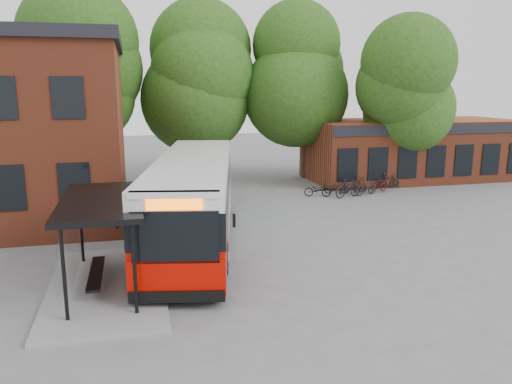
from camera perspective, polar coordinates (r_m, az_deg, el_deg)
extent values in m
plane|color=slate|center=(17.96, -1.89, -8.28)|extent=(100.00, 100.00, 0.00)
imported|color=black|center=(28.87, 7.05, 0.25)|extent=(1.60, 1.03, 0.80)
imported|color=black|center=(28.87, 10.47, 0.42)|extent=(1.85, 1.01, 1.07)
imported|color=black|center=(29.89, 9.23, 0.59)|extent=(1.59, 0.86, 0.80)
imported|color=black|center=(29.69, 12.53, 0.55)|extent=(1.67, 0.95, 0.97)
imported|color=black|center=(30.26, 11.05, 0.80)|extent=(1.86, 0.87, 0.94)
imported|color=maroon|center=(30.64, 13.70, 0.73)|extent=(1.70, 1.13, 0.85)
imported|color=#282420|center=(31.82, 14.86, 1.21)|extent=(1.68, 0.58, 0.99)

